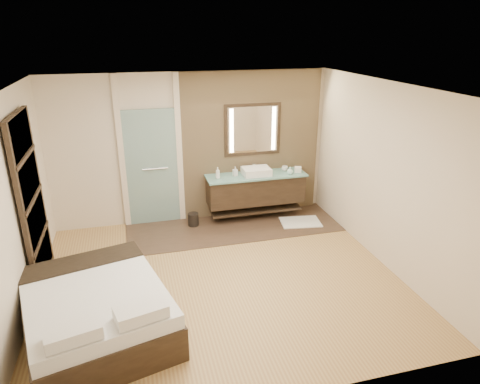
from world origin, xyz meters
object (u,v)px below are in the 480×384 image
object	(u,v)px
vanity	(256,189)
mirror_unit	(253,130)
bed	(96,311)
waste_bin	(193,220)

from	to	relation	value
vanity	mirror_unit	world-z (taller)	mirror_unit
mirror_unit	vanity	bearing A→B (deg)	-90.00
bed	waste_bin	world-z (taller)	bed
vanity	bed	xyz separation A→B (m)	(-2.75, -2.69, -0.28)
vanity	bed	bearing A→B (deg)	-135.57
bed	waste_bin	bearing A→B (deg)	45.34
mirror_unit	waste_bin	size ratio (longest dim) A/B	4.33
mirror_unit	waste_bin	xyz separation A→B (m)	(-1.20, -0.31, -1.53)
mirror_unit	waste_bin	distance (m)	1.97
bed	waste_bin	xyz separation A→B (m)	(1.55, 2.63, -0.18)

